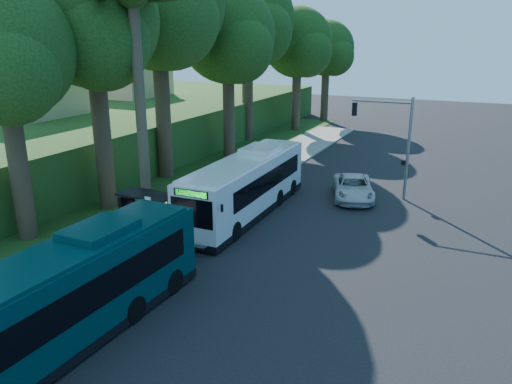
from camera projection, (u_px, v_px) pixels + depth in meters
The scene contains 19 objects.
ground at pixel (285, 239), 27.75m from camera, with size 140.00×140.00×0.00m, color black.
sidewalk at pixel (175, 218), 30.68m from camera, with size 4.50×70.00×0.12m, color gray.
red_curb at pixel (169, 249), 26.29m from camera, with size 0.25×30.00×0.13m, color maroon.
grass_verge at pixel (149, 186), 37.31m from camera, with size 8.00×70.00×0.06m, color #234719.
bus_shelter at pixel (145, 205), 27.67m from camera, with size 3.20×1.51×2.55m.
stop_sign_pole at pixel (149, 218), 24.98m from camera, with size 0.35×0.06×3.17m.
traffic_signal_pole at pixel (394, 135), 33.55m from camera, with size 4.10×0.30×7.00m.
palm_tree at pixel (133, 4), 26.08m from camera, with size 4.20×4.20×14.40m.
hillside_backdrop at pixel (101, 122), 50.70m from camera, with size 24.00×60.00×8.80m.
tree_0 at pixel (93, 29), 29.41m from camera, with size 8.40×8.00×15.70m.
tree_1 at pixel (158, 8), 36.26m from camera, with size 10.50×10.00×18.26m.
tree_2 at pixel (229, 40), 43.26m from camera, with size 8.82×8.40×15.12m.
tree_3 at pixel (248, 24), 50.53m from camera, with size 10.08×9.60×17.28m.
tree_4 at pixel (298, 46), 57.12m from camera, with size 8.40×8.00×14.14m.
tree_5 at pixel (327, 51), 63.87m from camera, with size 7.35×7.00×12.86m.
tree_6 at pixel (4, 59), 24.87m from camera, with size 7.56×7.20×13.74m.
white_bus at pixel (247, 184), 31.23m from camera, with size 3.05×13.18×3.91m.
teal_bus at pixel (63, 296), 17.77m from camera, with size 3.12×13.14×3.90m.
pickup at pixel (353, 187), 34.47m from camera, with size 2.59×5.61×1.56m, color silver.
Camera 1 is at (9.39, -23.99, 10.75)m, focal length 35.00 mm.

